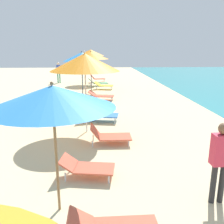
% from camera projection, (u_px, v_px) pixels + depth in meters
% --- Properties ---
extents(umbrella_third, '(2.11, 2.11, 2.40)m').
position_uv_depth(umbrella_third, '(52.00, 97.00, 3.95)').
color(umbrella_third, olive).
rests_on(umbrella_third, ground).
extents(lounger_third_shoreside, '(1.32, 0.75, 0.48)m').
position_uv_depth(lounger_third_shoreside, '(87.00, 167.00, 5.57)').
color(lounger_third_shoreside, '#D8593F').
rests_on(lounger_third_shoreside, ground).
extents(umbrella_fourth, '(2.37, 2.37, 2.83)m').
position_uv_depth(umbrella_fourth, '(85.00, 62.00, 8.07)').
color(umbrella_fourth, silver).
rests_on(umbrella_fourth, ground).
extents(lounger_fourth_shoreside, '(1.62, 0.93, 0.56)m').
position_uv_depth(lounger_fourth_shoreside, '(99.00, 114.00, 9.90)').
color(lounger_fourth_shoreside, blue).
rests_on(lounger_fourth_shoreside, ground).
extents(lounger_fourth_inland, '(1.28, 0.66, 0.60)m').
position_uv_depth(lounger_fourth_inland, '(109.00, 135.00, 7.56)').
color(lounger_fourth_inland, '#D8593F').
rests_on(lounger_fourth_inland, ground).
extents(umbrella_fifth, '(1.91, 1.91, 2.80)m').
position_uv_depth(umbrella_fifth, '(82.00, 57.00, 12.24)').
color(umbrella_fifth, '#4C4C51').
rests_on(umbrella_fifth, ground).
extents(lounger_fifth_shoreside, '(1.56, 0.91, 0.54)m').
position_uv_depth(lounger_fifth_shoreside, '(101.00, 95.00, 14.03)').
color(lounger_fifth_shoreside, '#D8593F').
rests_on(lounger_fifth_shoreside, ground).
extents(lounger_fifth_inland, '(1.36, 0.85, 0.45)m').
position_uv_depth(lounger_fifth_inland, '(93.00, 106.00, 11.68)').
color(lounger_fifth_inland, '#4CA572').
rests_on(lounger_fifth_inland, ground).
extents(umbrella_sixth, '(2.40, 2.40, 2.78)m').
position_uv_depth(umbrella_sixth, '(91.00, 56.00, 15.92)').
color(umbrella_sixth, '#4C4C51').
rests_on(umbrella_sixth, ground).
extents(lounger_sixth_shoreside, '(1.46, 0.89, 0.55)m').
position_uv_depth(lounger_sixth_shoreside, '(104.00, 85.00, 17.77)').
color(lounger_sixth_shoreside, yellow).
rests_on(lounger_sixth_shoreside, ground).
extents(umbrella_farthest, '(2.29, 2.29, 2.91)m').
position_uv_depth(umbrella_farthest, '(91.00, 53.00, 19.96)').
color(umbrella_farthest, silver).
rests_on(umbrella_farthest, ground).
extents(lounger_farthest_shoreside, '(1.40, 0.88, 0.66)m').
position_uv_depth(lounger_farthest_shoreside, '(98.00, 78.00, 21.53)').
color(lounger_farthest_shoreside, '#D8593F').
rests_on(lounger_farthest_shoreside, ground).
extents(lounger_farthest_inland, '(1.64, 0.89, 0.60)m').
position_uv_depth(lounger_farthest_inland, '(98.00, 83.00, 19.41)').
color(lounger_farthest_inland, '#4CA572').
rests_on(lounger_farthest_inland, ground).
extents(person_walking_near, '(0.37, 0.23, 1.62)m').
position_uv_depth(person_walking_near, '(221.00, 156.00, 4.47)').
color(person_walking_near, '#262628').
rests_on(person_walking_near, ground).
extents(person_walking_mid, '(0.39, 0.27, 1.78)m').
position_uv_depth(person_walking_mid, '(58.00, 70.00, 20.87)').
color(person_walking_mid, '#3F9972').
rests_on(person_walking_mid, ground).
extents(cooler_box, '(0.39, 0.59, 0.33)m').
position_uv_depth(cooler_box, '(49.00, 101.00, 12.95)').
color(cooler_box, '#338C59').
rests_on(cooler_box, ground).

